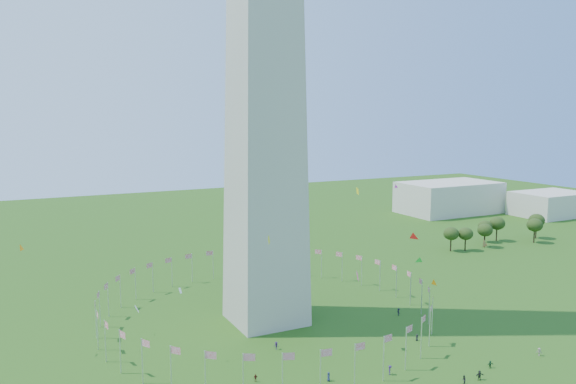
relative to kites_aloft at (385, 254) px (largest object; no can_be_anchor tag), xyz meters
name	(u,v)px	position (x,y,z in m)	size (l,w,h in m)	color
flag_ring	(266,303)	(-18.35, 23.71, -15.70)	(80.24, 80.24, 9.00)	silver
gov_building_east_a	(449,197)	(131.65, 123.71, -12.20)	(50.00, 30.00, 16.00)	beige
gov_building_east_b	(550,204)	(171.65, 93.71, -14.20)	(35.00, 25.00, 12.00)	beige
crowd	(401,383)	(-9.93, -19.23, -19.32)	(92.81, 65.52, 2.00)	#173A22
kites_aloft	(385,254)	(0.00, 0.00, 0.00)	(125.01, 61.58, 36.45)	red
tree_line_east	(498,232)	(98.30, 58.86, -15.52)	(53.26, 15.34, 10.09)	#304B19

